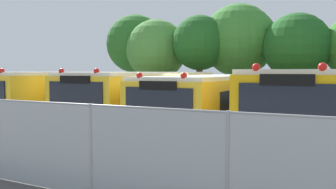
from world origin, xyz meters
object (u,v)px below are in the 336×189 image
school_bus_2 (220,103)px  traffic_cone (92,156)px  tree_3 (241,40)px  tree_1 (154,49)px  tree_2 (200,45)px  school_bus_1 (150,98)px  tree_4 (296,47)px  school_bus_3 (307,104)px  school_bus_0 (90,96)px  tree_0 (134,44)px

school_bus_2 → traffic_cone: 6.22m
tree_3 → school_bus_2: bearing=-79.1°
tree_1 → tree_2: bearing=-3.4°
school_bus_1 → tree_2: size_ratio=1.57×
tree_2 → tree_4: tree_2 is taller
tree_3 → tree_4: 3.76m
tree_4 → traffic_cone: 16.44m
tree_2 → traffic_cone: size_ratio=9.79×
school_bus_1 → tree_4: tree_4 is taller
school_bus_3 → tree_4: bearing=-81.6°
school_bus_0 → tree_4: bearing=-128.6°
school_bus_3 → tree_0: size_ratio=1.67×
school_bus_1 → tree_1: (-4.90, 9.27, 2.78)m
school_bus_2 → school_bus_3: school_bus_3 is taller
school_bus_0 → tree_1: (-1.66, 9.33, 2.77)m
school_bus_2 → tree_0: bearing=-43.7°
school_bus_1 → traffic_cone: (1.56, -5.90, -1.09)m
school_bus_0 → tree_4: (8.00, 9.85, 2.64)m
school_bus_3 → tree_3: 12.33m
school_bus_2 → school_bus_3: 3.24m
school_bus_0 → tree_3: size_ratio=1.55×
tree_1 → traffic_cone: tree_1 is taller
tree_1 → school_bus_1: bearing=-62.1°
school_bus_1 → school_bus_3: 6.41m
tree_3 → school_bus_0: bearing=-112.4°
school_bus_1 → tree_4: 11.20m
traffic_cone → school_bus_3: bearing=50.0°
school_bus_2 → tree_1: (-8.07, 9.24, 2.84)m
school_bus_3 → tree_3: tree_3 is taller
tree_3 → tree_4: size_ratio=1.17×
school_bus_3 → traffic_cone: size_ratio=17.88×
tree_0 → tree_2: bearing=-10.9°
school_bus_2 → traffic_cone: school_bus_2 is taller
school_bus_0 → tree_1: 9.88m
tree_3 → traffic_cone: bearing=-88.6°
tree_1 → tree_4: size_ratio=1.03×
school_bus_0 → tree_2: (1.99, 9.12, 2.97)m
school_bus_3 → tree_3: bearing=-64.7°
tree_1 → traffic_cone: (6.46, -15.17, -3.87)m
tree_0 → tree_2: (5.96, -1.15, -0.32)m
school_bus_2 → tree_2: size_ratio=1.63×
tree_0 → tree_4: 12.00m
traffic_cone → tree_1: bearing=113.1°
tree_0 → school_bus_2: bearing=-44.4°
tree_0 → tree_3: bearing=2.3°
tree_3 → traffic_cone: 17.02m
school_bus_2 → tree_3: size_ratio=1.44×
school_bus_0 → tree_0: bearing=-68.4°
school_bus_1 → tree_3: tree_3 is taller
school_bus_3 → traffic_cone: school_bus_3 is taller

